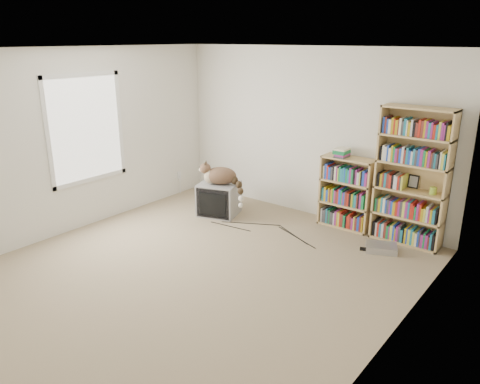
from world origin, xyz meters
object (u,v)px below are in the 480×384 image
Objects in this scene: bookcase_tall at (412,180)px; cat at (223,179)px; bookcase_short at (347,195)px; dvd_player at (381,248)px; crt_tv at (219,199)px.

cat is at bearing -163.06° from bookcase_tall.
bookcase_short is (-0.88, -0.00, -0.38)m from bookcase_tall.
cat is 0.79× the size of bookcase_short.
dvd_player is at bearing -32.95° from bookcase_short.
bookcase_tall is at bearing 49.79° from dvd_player.
crt_tv is 0.36m from cat.
bookcase_short is at bearing 122.39° from dvd_player.
bookcase_short is 0.99m from dvd_player.
crt_tv is 1.93m from bookcase_short.
cat is at bearing -27.80° from crt_tv.
cat is 2.66m from bookcase_tall.
crt_tv reaches higher than dvd_player.
cat is at bearing 162.16° from dvd_player.
bookcase_tall is at bearing -2.38° from crt_tv.
cat is at bearing -155.00° from bookcase_short.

